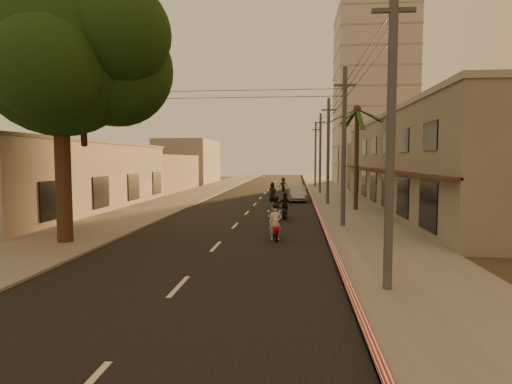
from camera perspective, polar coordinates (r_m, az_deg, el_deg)
ground at (r=17.30m, az=-6.64°, el=-8.61°), size 160.00×160.00×0.00m
road at (r=36.86m, az=-0.16°, el=-1.65°), size 10.00×140.00×0.02m
sidewalk_right at (r=36.90m, az=11.52°, el=-1.66°), size 5.00×140.00×0.12m
sidewalk_left at (r=38.31m, az=-11.40°, el=-1.44°), size 5.00×140.00×0.12m
curb_stripe at (r=31.75m, az=8.17°, el=-2.51°), size 0.20×60.00×0.20m
shophouse_row at (r=36.02m, az=22.24°, el=3.68°), size 8.80×34.20×7.30m
left_building at (r=35.18m, az=-24.51°, el=1.89°), size 8.20×24.20×5.20m
distant_tower at (r=74.24m, az=15.34°, el=12.05°), size 12.10×12.10×28.00m
broadleaf_tree at (r=21.71m, az=-23.65°, el=16.24°), size 9.60×8.70×12.10m
palm_tree at (r=32.95m, az=13.34°, el=9.95°), size 5.00×5.00×8.20m
utility_poles at (r=36.68m, az=9.63°, el=8.47°), size 1.20×48.26×9.00m
filler_right at (r=62.37m, az=15.06°, el=3.41°), size 8.00×14.00×6.00m
filler_left_near at (r=53.47m, az=-13.78°, el=2.45°), size 8.00×14.00×4.40m
filler_left_far at (r=70.69m, az=-9.01°, el=4.01°), size 8.00×14.00×7.00m
scooter_red at (r=20.63m, az=2.60°, el=-4.23°), size 0.79×1.83×1.80m
scooter_mid_a at (r=26.93m, az=2.77°, el=-2.33°), size 0.88×1.65×1.62m
scooter_mid_b at (r=28.05m, az=3.85°, el=-1.98°), size 0.98×1.78×1.75m
scooter_far_a at (r=39.62m, az=2.19°, el=-0.08°), size 0.90×1.82×1.79m
scooter_far_b at (r=51.66m, az=3.65°, el=0.94°), size 1.28×1.75×1.73m
parked_car at (r=39.86m, az=5.56°, el=-0.24°), size 1.94×4.35×1.38m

